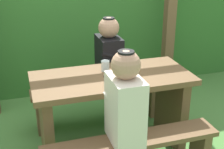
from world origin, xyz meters
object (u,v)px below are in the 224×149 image
(person_white_shirt, at_px, (125,101))
(person_black_coat, at_px, (109,55))
(cell_phone, at_px, (112,78))
(picnic_table, at_px, (112,101))
(drinking_glass, at_px, (105,66))
(bottle_left, at_px, (122,65))
(bench_far, at_px, (98,96))

(person_white_shirt, distance_m, person_black_coat, 1.05)
(person_black_coat, bearing_deg, cell_phone, -104.64)
(picnic_table, height_order, drinking_glass, drinking_glass)
(person_black_coat, relative_size, cell_phone, 5.14)
(person_white_shirt, relative_size, cell_phone, 5.14)
(picnic_table, height_order, cell_phone, cell_phone)
(picnic_table, bearing_deg, person_black_coat, 76.09)
(drinking_glass, bearing_deg, bottle_left, -47.52)
(bench_far, relative_size, cell_phone, 10.00)
(cell_phone, bearing_deg, bottle_left, 5.25)
(person_white_shirt, height_order, cell_phone, person_white_shirt)
(bench_far, bearing_deg, person_black_coat, -1.49)
(person_white_shirt, bearing_deg, picnic_table, 83.23)
(person_black_coat, xyz_separation_m, cell_phone, (-0.15, -0.57, -0.01))
(picnic_table, bearing_deg, bottle_left, 0.55)
(person_white_shirt, bearing_deg, person_black_coat, 79.62)
(drinking_glass, distance_m, bottle_left, 0.17)
(bench_far, height_order, bottle_left, bottle_left)
(picnic_table, relative_size, person_black_coat, 1.95)
(picnic_table, relative_size, drinking_glass, 14.55)
(bench_far, relative_size, person_white_shirt, 1.95)
(bench_far, xyz_separation_m, drinking_glass, (-0.02, -0.39, 0.49))
(bottle_left, bearing_deg, person_black_coat, 85.86)
(person_white_shirt, bearing_deg, bench_far, 86.61)
(bench_far, height_order, person_black_coat, person_black_coat)
(bench_far, bearing_deg, picnic_table, -90.00)
(bench_far, height_order, person_white_shirt, person_white_shirt)
(person_black_coat, bearing_deg, person_white_shirt, -100.38)
(bottle_left, bearing_deg, bench_far, 99.90)
(bench_far, distance_m, cell_phone, 0.73)
(picnic_table, distance_m, bench_far, 0.56)
(picnic_table, xyz_separation_m, bench_far, (0.00, 0.52, -0.20))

